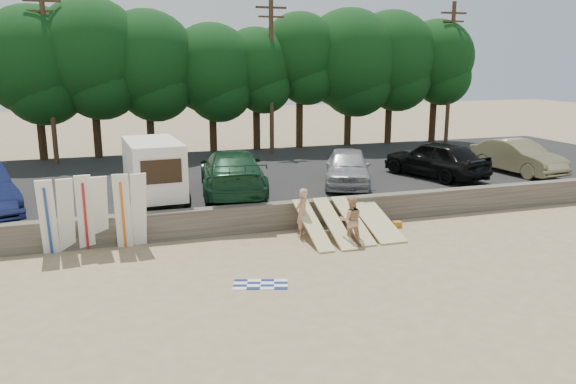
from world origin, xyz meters
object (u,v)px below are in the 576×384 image
at_px(car_4, 518,157).
at_px(beachgoer_a, 302,212).
at_px(box_trailer, 154,168).
at_px(beachgoer_b, 351,220).
at_px(cooler, 334,225).
at_px(car_1, 232,172).
at_px(car_3, 436,159).
at_px(car_2, 348,167).

xyz_separation_m(car_4, beachgoer_a, (-12.62, -4.31, -0.64)).
xyz_separation_m(box_trailer, beachgoer_a, (4.72, -3.68, -1.19)).
distance_m(beachgoer_b, cooler, 1.83).
bearing_deg(car_1, car_3, -170.06).
xyz_separation_m(car_3, beachgoer_b, (-6.94, -5.92, -0.76)).
bearing_deg(car_1, cooler, 134.86).
relative_size(car_4, beachgoer_a, 2.84).
bearing_deg(beachgoer_a, cooler, 155.83).
xyz_separation_m(box_trailer, car_4, (17.34, 0.62, -0.55)).
distance_m(car_4, cooler, 11.98).
bearing_deg(beachgoer_a, box_trailer, -78.79).
xyz_separation_m(car_1, car_3, (9.78, 0.31, -0.02)).
distance_m(car_1, beachgoer_a, 4.64).
relative_size(car_1, beachgoer_b, 3.78).
relative_size(car_3, beachgoer_b, 3.16).
bearing_deg(car_1, beachgoer_a, 117.76).
xyz_separation_m(car_1, beachgoer_a, (1.54, -4.31, -0.74)).
relative_size(car_2, beachgoer_b, 2.89).
relative_size(car_3, cooler, 13.59).
height_order(car_1, car_4, car_1).
bearing_deg(car_1, car_2, -172.02).
distance_m(box_trailer, cooler, 7.18).
xyz_separation_m(beachgoer_a, cooler, (1.37, 0.41, -0.70)).
distance_m(car_2, beachgoer_a, 5.65).
xyz_separation_m(beachgoer_a, beachgoer_b, (1.29, -1.29, -0.04)).
relative_size(car_1, car_3, 1.20).
xyz_separation_m(car_2, car_4, (9.01, 0.00, -0.00)).
xyz_separation_m(car_1, cooler, (2.92, -3.90, -1.44)).
height_order(car_3, beachgoer_a, car_3).
height_order(car_4, beachgoer_b, car_4).
bearing_deg(car_3, box_trailer, -13.77).
distance_m(box_trailer, car_4, 17.36).
bearing_deg(beachgoer_b, car_4, -138.65).
bearing_deg(car_1, beachgoer_b, 124.90).
height_order(car_1, car_2, car_1).
xyz_separation_m(box_trailer, car_2, (8.34, 0.62, -0.55)).
xyz_separation_m(box_trailer, beachgoer_b, (6.02, -4.98, -1.23)).
bearing_deg(car_2, car_3, 27.00).
relative_size(car_2, car_4, 0.97).
bearing_deg(box_trailer, car_3, 0.38).
height_order(car_3, cooler, car_3).
xyz_separation_m(car_1, beachgoer_b, (2.83, -5.61, -0.78)).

